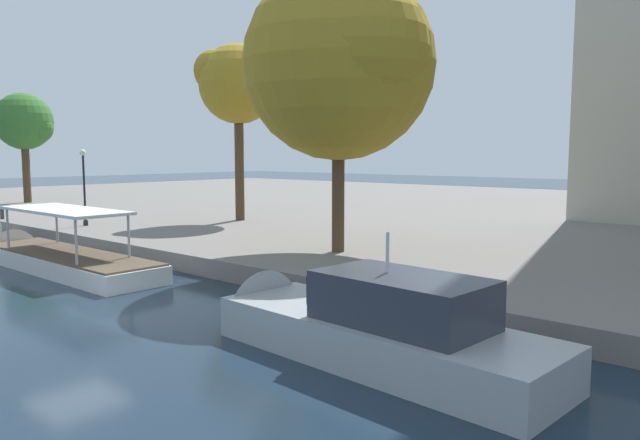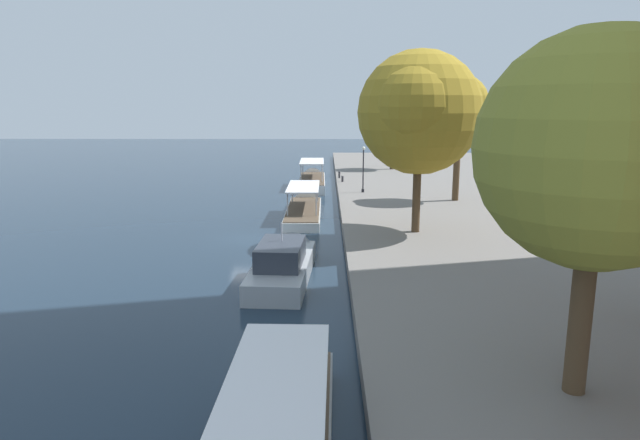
{
  "view_description": "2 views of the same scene",
  "coord_description": "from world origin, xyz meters",
  "px_view_note": "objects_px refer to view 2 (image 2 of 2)",
  "views": [
    {
      "loc": [
        16.86,
        -8.3,
        4.86
      ],
      "look_at": [
        3.4,
        7.02,
        2.63
      ],
      "focal_mm": 34.09,
      "sensor_mm": 36.0,
      "label": 1
    },
    {
      "loc": [
        36.92,
        5.24,
        9.04
      ],
      "look_at": [
        3.32,
        4.88,
        2.06
      ],
      "focal_mm": 31.51,
      "sensor_mm": 36.0,
      "label": 2
    }
  ],
  "objects_px": {
    "lamp_post": "(363,167)",
    "tree_4": "(458,103)",
    "tour_boat_0": "(312,182)",
    "mooring_bollard_0": "(339,174)",
    "tree_0": "(394,116)",
    "tour_boat_1": "(304,213)",
    "tree_5": "(418,111)",
    "motor_yacht_2": "(284,266)",
    "tree_2": "(593,143)",
    "mooring_bollard_1": "(342,178)"
  },
  "relations": [
    {
      "from": "mooring_bollard_0",
      "to": "mooring_bollard_1",
      "type": "height_order",
      "value": "mooring_bollard_0"
    },
    {
      "from": "lamp_post",
      "to": "mooring_bollard_1",
      "type": "bearing_deg",
      "value": -166.49
    },
    {
      "from": "motor_yacht_2",
      "to": "tree_0",
      "type": "xyz_separation_m",
      "value": [
        -43.42,
        10.84,
        6.9
      ]
    },
    {
      "from": "mooring_bollard_1",
      "to": "tree_0",
      "type": "xyz_separation_m",
      "value": [
        -12.02,
        6.85,
        6.35
      ]
    },
    {
      "from": "tour_boat_0",
      "to": "tree_0",
      "type": "relative_size",
      "value": 1.35
    },
    {
      "from": "tree_0",
      "to": "tree_4",
      "type": "relative_size",
      "value": 0.85
    },
    {
      "from": "tour_boat_0",
      "to": "mooring_bollard_0",
      "type": "distance_m",
      "value": 3.42
    },
    {
      "from": "mooring_bollard_1",
      "to": "tree_0",
      "type": "relative_size",
      "value": 0.07
    },
    {
      "from": "motor_yacht_2",
      "to": "tree_5",
      "type": "bearing_deg",
      "value": -44.77
    },
    {
      "from": "lamp_post",
      "to": "tree_4",
      "type": "distance_m",
      "value": 10.57
    },
    {
      "from": "mooring_bollard_0",
      "to": "tour_boat_1",
      "type": "bearing_deg",
      "value": -10.47
    },
    {
      "from": "tree_2",
      "to": "tree_0",
      "type": "bearing_deg",
      "value": 178.66
    },
    {
      "from": "mooring_bollard_0",
      "to": "tree_4",
      "type": "height_order",
      "value": "tree_4"
    },
    {
      "from": "tree_2",
      "to": "tree_5",
      "type": "bearing_deg",
      "value": -175.82
    },
    {
      "from": "tree_4",
      "to": "tree_5",
      "type": "bearing_deg",
      "value": -22.95
    },
    {
      "from": "tour_boat_0",
      "to": "mooring_bollard_0",
      "type": "bearing_deg",
      "value": -65.99
    },
    {
      "from": "tree_0",
      "to": "tree_5",
      "type": "relative_size",
      "value": 0.78
    },
    {
      "from": "lamp_post",
      "to": "tree_0",
      "type": "distance_m",
      "value": 20.39
    },
    {
      "from": "tour_boat_0",
      "to": "tree_5",
      "type": "relative_size",
      "value": 1.05
    },
    {
      "from": "mooring_bollard_0",
      "to": "tree_2",
      "type": "relative_size",
      "value": 0.08
    },
    {
      "from": "tree_0",
      "to": "tree_4",
      "type": "distance_m",
      "value": 23.85
    },
    {
      "from": "motor_yacht_2",
      "to": "mooring_bollard_0",
      "type": "relative_size",
      "value": 12.49
    },
    {
      "from": "tree_5",
      "to": "tree_0",
      "type": "bearing_deg",
      "value": 175.54
    },
    {
      "from": "mooring_bollard_0",
      "to": "lamp_post",
      "type": "bearing_deg",
      "value": 10.95
    },
    {
      "from": "tour_boat_0",
      "to": "motor_yacht_2",
      "type": "bearing_deg",
      "value": 178.32
    },
    {
      "from": "tour_boat_0",
      "to": "mooring_bollard_0",
      "type": "xyz_separation_m",
      "value": [
        -1.39,
        3.04,
        0.74
      ]
    },
    {
      "from": "tour_boat_0",
      "to": "tour_boat_1",
      "type": "distance_m",
      "value": 16.52
    },
    {
      "from": "motor_yacht_2",
      "to": "mooring_bollard_0",
      "type": "bearing_deg",
      "value": -2.81
    },
    {
      "from": "lamp_post",
      "to": "tree_4",
      "type": "xyz_separation_m",
      "value": [
        4.39,
        7.61,
        5.88
      ]
    },
    {
      "from": "motor_yacht_2",
      "to": "tree_2",
      "type": "bearing_deg",
      "value": -141.06
    },
    {
      "from": "tree_4",
      "to": "mooring_bollard_0",
      "type": "bearing_deg",
      "value": -146.96
    },
    {
      "from": "motor_yacht_2",
      "to": "lamp_post",
      "type": "bearing_deg",
      "value": -10.02
    },
    {
      "from": "tour_boat_0",
      "to": "tree_2",
      "type": "xyz_separation_m",
      "value": [
        46.44,
        8.83,
        7.55
      ]
    },
    {
      "from": "mooring_bollard_0",
      "to": "lamp_post",
      "type": "height_order",
      "value": "lamp_post"
    },
    {
      "from": "tree_2",
      "to": "motor_yacht_2",
      "type": "bearing_deg",
      "value": -144.38
    },
    {
      "from": "motor_yacht_2",
      "to": "tree_0",
      "type": "relative_size",
      "value": 1.07
    },
    {
      "from": "tree_2",
      "to": "lamp_post",
      "type": "bearing_deg",
      "value": -174.23
    },
    {
      "from": "tree_2",
      "to": "tree_4",
      "type": "bearing_deg",
      "value": 173.39
    },
    {
      "from": "mooring_bollard_0",
      "to": "tree_4",
      "type": "xyz_separation_m",
      "value": [
        14.79,
        9.62,
        7.89
      ]
    },
    {
      "from": "tour_boat_1",
      "to": "tree_4",
      "type": "height_order",
      "value": "tree_4"
    },
    {
      "from": "mooring_bollard_1",
      "to": "tree_4",
      "type": "height_order",
      "value": "tree_4"
    },
    {
      "from": "tree_5",
      "to": "tree_2",
      "type": "bearing_deg",
      "value": 4.18
    },
    {
      "from": "tree_4",
      "to": "tree_0",
      "type": "bearing_deg",
      "value": -173.97
    },
    {
      "from": "lamp_post",
      "to": "tree_0",
      "type": "bearing_deg",
      "value": 165.15
    },
    {
      "from": "mooring_bollard_1",
      "to": "lamp_post",
      "type": "distance_m",
      "value": 7.74
    },
    {
      "from": "tour_boat_1",
      "to": "mooring_bollard_1",
      "type": "height_order",
      "value": "tour_boat_1"
    },
    {
      "from": "tour_boat_0",
      "to": "tree_0",
      "type": "distance_m",
      "value": 16.06
    },
    {
      "from": "tour_boat_1",
      "to": "tree_5",
      "type": "relative_size",
      "value": 1.05
    },
    {
      "from": "mooring_bollard_1",
      "to": "tour_boat_1",
      "type": "bearing_deg",
      "value": -13.64
    },
    {
      "from": "mooring_bollard_0",
      "to": "tree_0",
      "type": "xyz_separation_m",
      "value": [
        -8.87,
        7.12,
        6.29
      ]
    }
  ]
}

